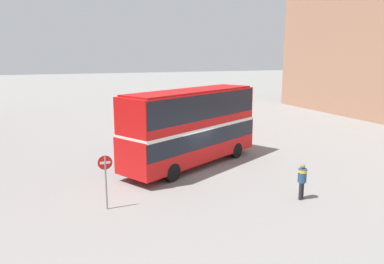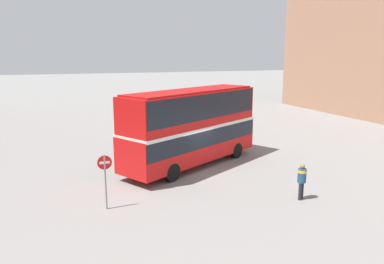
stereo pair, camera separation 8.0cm
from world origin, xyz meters
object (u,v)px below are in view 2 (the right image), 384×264
pedestrian_foreground (302,178)px  no_entry_sign (105,173)px  parked_car_kerb_near (204,114)px  double_decker_bus (192,123)px

pedestrian_foreground → no_entry_sign: no_entry_sign is taller
parked_car_kerb_near → pedestrian_foreground: bearing=-96.6°
double_decker_bus → parked_car_kerb_near: bearing=36.0°
pedestrian_foreground → parked_car_kerb_near: size_ratio=0.43×
pedestrian_foreground → parked_car_kerb_near: (4.18, 22.14, -0.38)m
double_decker_bus → parked_car_kerb_near: double_decker_bus is taller
double_decker_bus → parked_car_kerb_near: (7.10, 14.95, -2.02)m
no_entry_sign → double_decker_bus: bearing=39.5°
no_entry_sign → parked_car_kerb_near: bearing=56.6°
double_decker_bus → pedestrian_foreground: double_decker_bus is taller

